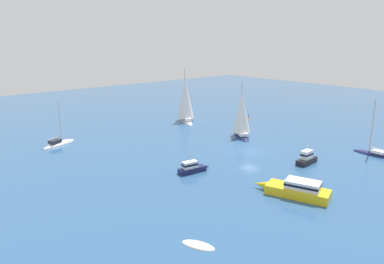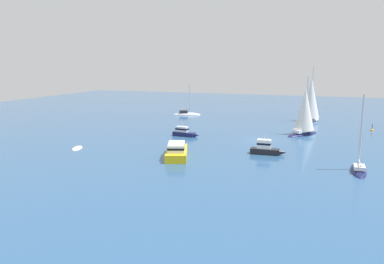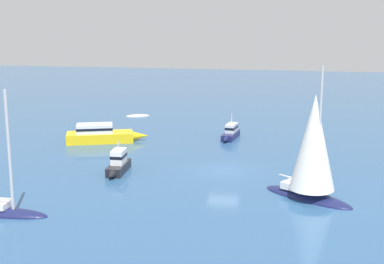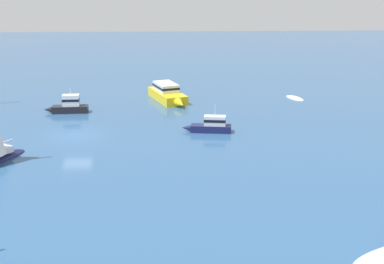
{
  "view_description": "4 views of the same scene",
  "coord_description": "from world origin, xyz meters",
  "px_view_note": "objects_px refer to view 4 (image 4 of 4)",
  "views": [
    {
      "loc": [
        -32.54,
        39.07,
        16.04
      ],
      "look_at": [
        7.22,
        4.82,
        2.38
      ],
      "focal_mm": 33.95,
      "sensor_mm": 36.0,
      "label": 1
    },
    {
      "loc": [
        -53.28,
        -8.37,
        11.07
      ],
      "look_at": [
        -1.87,
        9.99,
        0.93
      ],
      "focal_mm": 34.78,
      "sensor_mm": 36.0,
      "label": 2
    },
    {
      "loc": [
        5.3,
        -42.39,
        12.47
      ],
      "look_at": [
        -3.36,
        4.28,
        2.16
      ],
      "focal_mm": 51.72,
      "sensor_mm": 36.0,
      "label": 3
    },
    {
      "loc": [
        46.72,
        7.92,
        14.08
      ],
      "look_at": [
        4.35,
        9.78,
        1.53
      ],
      "focal_mm": 52.73,
      "sensor_mm": 36.0,
      "label": 4
    }
  ],
  "objects_px": {
    "dinghy": "(295,98)",
    "cabin_cruiser_1": "(168,93)",
    "cabin_cruiser": "(211,125)",
    "launch": "(69,106)"
  },
  "relations": [
    {
      "from": "dinghy",
      "to": "cabin_cruiser_1",
      "type": "xyz_separation_m",
      "value": [
        0.29,
        -14.04,
        0.76
      ]
    },
    {
      "from": "cabin_cruiser",
      "to": "launch",
      "type": "bearing_deg",
      "value": -20.57
    },
    {
      "from": "cabin_cruiser",
      "to": "dinghy",
      "type": "xyz_separation_m",
      "value": [
        -12.65,
        10.29,
        -0.61
      ]
    },
    {
      "from": "dinghy",
      "to": "launch",
      "type": "height_order",
      "value": "launch"
    },
    {
      "from": "launch",
      "to": "cabin_cruiser_1",
      "type": "relative_size",
      "value": 0.55
    },
    {
      "from": "launch",
      "to": "cabin_cruiser_1",
      "type": "distance_m",
      "value": 11.04
    },
    {
      "from": "cabin_cruiser_1",
      "to": "cabin_cruiser",
      "type": "bearing_deg",
      "value": -2.49
    },
    {
      "from": "launch",
      "to": "dinghy",
      "type": "bearing_deg",
      "value": -170.14
    },
    {
      "from": "dinghy",
      "to": "cabin_cruiser_1",
      "type": "relative_size",
      "value": 0.39
    },
    {
      "from": "cabin_cruiser",
      "to": "dinghy",
      "type": "bearing_deg",
      "value": -121.18
    }
  ]
}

